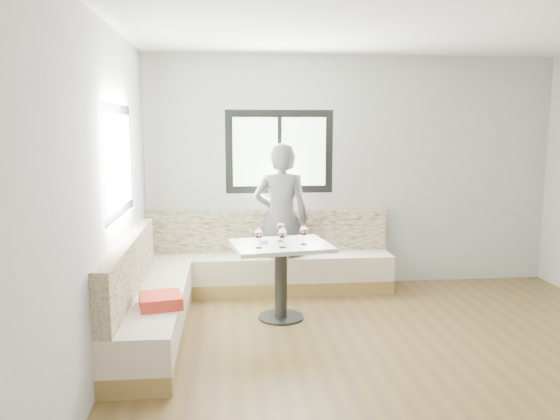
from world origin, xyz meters
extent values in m
cube|color=brown|center=(0.00, 0.00, 0.00)|extent=(5.00, 5.00, 0.01)
cube|color=white|center=(0.00, 0.00, 2.80)|extent=(5.00, 5.00, 0.01)
cube|color=#B7B7B2|center=(0.00, 2.50, 1.40)|extent=(5.00, 0.01, 2.80)
cube|color=#B7B7B2|center=(-2.50, 0.00, 1.40)|extent=(0.01, 5.00, 2.80)
cube|color=black|center=(-0.90, 2.49, 1.65)|extent=(1.30, 0.02, 1.00)
cube|color=black|center=(-2.49, 0.90, 1.65)|extent=(0.02, 1.30, 1.00)
cube|color=olive|center=(-1.05, 2.23, 0.08)|extent=(2.90, 0.55, 0.16)
cube|color=beige|center=(-1.05, 2.23, 0.30)|extent=(2.90, 0.55, 0.29)
cube|color=beige|center=(-1.05, 2.43, 0.70)|extent=(2.90, 0.14, 0.50)
cube|color=olive|center=(-2.23, 0.82, 0.08)|extent=(0.55, 2.25, 0.16)
cube|color=beige|center=(-2.23, 0.82, 0.30)|extent=(0.55, 2.25, 0.29)
cube|color=beige|center=(-2.43, 0.82, 0.70)|extent=(0.14, 2.25, 0.50)
cube|color=red|center=(-2.11, 0.44, 0.50)|extent=(0.41, 0.41, 0.10)
cylinder|color=black|center=(-1.00, 1.29, 0.01)|extent=(0.47, 0.47, 0.02)
cylinder|color=black|center=(-1.00, 1.29, 0.37)|extent=(0.13, 0.13, 0.74)
cube|color=silver|center=(-1.00, 1.29, 0.76)|extent=(1.06, 0.88, 0.04)
imported|color=#4D484E|center=(-0.91, 2.19, 0.88)|extent=(0.72, 0.54, 1.77)
cylinder|color=white|center=(-1.18, 1.32, 0.80)|extent=(0.09, 0.09, 0.04)
sphere|color=black|center=(-1.16, 1.33, 0.81)|extent=(0.02, 0.02, 0.02)
sphere|color=black|center=(-1.19, 1.32, 0.81)|extent=(0.02, 0.02, 0.02)
sphere|color=black|center=(-1.18, 1.30, 0.81)|extent=(0.02, 0.02, 0.02)
cylinder|color=white|center=(-1.24, 1.11, 0.79)|extent=(0.06, 0.06, 0.01)
cylinder|color=white|center=(-1.24, 1.11, 0.83)|extent=(0.01, 0.01, 0.08)
ellipsoid|color=white|center=(-1.24, 1.11, 0.93)|extent=(0.09, 0.09, 0.10)
cylinder|color=#4F030B|center=(-1.24, 1.11, 0.90)|extent=(0.06, 0.06, 0.02)
cylinder|color=white|center=(-1.01, 1.10, 0.79)|extent=(0.06, 0.06, 0.01)
cylinder|color=white|center=(-1.01, 1.10, 0.83)|extent=(0.01, 0.01, 0.08)
ellipsoid|color=white|center=(-1.01, 1.10, 0.93)|extent=(0.09, 0.09, 0.10)
cylinder|color=#4F030B|center=(-1.01, 1.10, 0.90)|extent=(0.06, 0.06, 0.02)
cylinder|color=white|center=(-0.78, 1.22, 0.79)|extent=(0.06, 0.06, 0.01)
cylinder|color=white|center=(-0.78, 1.22, 0.83)|extent=(0.01, 0.01, 0.08)
ellipsoid|color=white|center=(-0.78, 1.22, 0.93)|extent=(0.09, 0.09, 0.10)
cylinder|color=#4F030B|center=(-0.78, 1.22, 0.90)|extent=(0.06, 0.06, 0.02)
cylinder|color=white|center=(-0.99, 1.39, 0.79)|extent=(0.06, 0.06, 0.01)
cylinder|color=white|center=(-0.99, 1.39, 0.83)|extent=(0.01, 0.01, 0.08)
ellipsoid|color=white|center=(-0.99, 1.39, 0.93)|extent=(0.09, 0.09, 0.10)
cylinder|color=#4F030B|center=(-0.99, 1.39, 0.90)|extent=(0.06, 0.06, 0.02)
camera|label=1|loc=(-1.53, -4.07, 1.96)|focal=35.00mm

